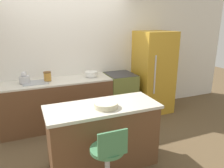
{
  "coord_description": "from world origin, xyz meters",
  "views": [
    {
      "loc": [
        -0.83,
        -3.69,
        2.01
      ],
      "look_at": [
        0.52,
        -0.41,
        0.95
      ],
      "focal_mm": 35.0,
      "sensor_mm": 36.0,
      "label": 1
    }
  ],
  "objects_px": {
    "refrigerator": "(153,72)",
    "stool_chair": "(108,163)",
    "mixing_bowl": "(91,74)",
    "oven_range": "(120,95)",
    "kettle": "(24,79)"
  },
  "relations": [
    {
      "from": "oven_range",
      "to": "refrigerator",
      "type": "xyz_separation_m",
      "value": [
        0.78,
        -0.04,
        0.43
      ]
    },
    {
      "from": "refrigerator",
      "to": "kettle",
      "type": "bearing_deg",
      "value": 178.44
    },
    {
      "from": "kettle",
      "to": "mixing_bowl",
      "type": "distance_m",
      "value": 1.24
    },
    {
      "from": "refrigerator",
      "to": "stool_chair",
      "type": "xyz_separation_m",
      "value": [
        -1.87,
        -2.03,
        -0.42
      ]
    },
    {
      "from": "oven_range",
      "to": "mixing_bowl",
      "type": "bearing_deg",
      "value": 177.14
    },
    {
      "from": "oven_range",
      "to": "stool_chair",
      "type": "bearing_deg",
      "value": -117.74
    },
    {
      "from": "kettle",
      "to": "oven_range",
      "type": "bearing_deg",
      "value": -0.96
    },
    {
      "from": "refrigerator",
      "to": "stool_chair",
      "type": "distance_m",
      "value": 2.79
    },
    {
      "from": "stool_chair",
      "to": "oven_range",
      "type": "bearing_deg",
      "value": 62.26
    },
    {
      "from": "oven_range",
      "to": "stool_chair",
      "type": "distance_m",
      "value": 2.34
    },
    {
      "from": "refrigerator",
      "to": "mixing_bowl",
      "type": "relative_size",
      "value": 7.32
    },
    {
      "from": "mixing_bowl",
      "to": "oven_range",
      "type": "bearing_deg",
      "value": -2.86
    },
    {
      "from": "mixing_bowl",
      "to": "stool_chair",
      "type": "bearing_deg",
      "value": -102.45
    },
    {
      "from": "oven_range",
      "to": "stool_chair",
      "type": "xyz_separation_m",
      "value": [
        -1.09,
        -2.07,
        0.01
      ]
    },
    {
      "from": "refrigerator",
      "to": "mixing_bowl",
      "type": "height_order",
      "value": "refrigerator"
    }
  ]
}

